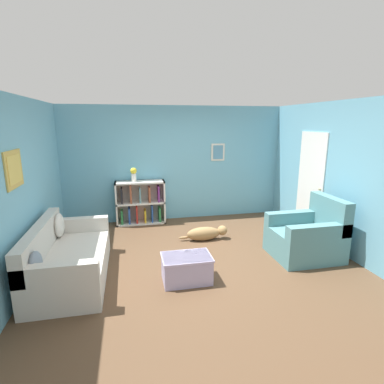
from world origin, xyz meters
TOP-DOWN VIEW (x-y plane):
  - ground_plane at (0.00, 0.00)m, footprint 14.00×14.00m
  - wall_back at (0.00, 2.25)m, footprint 5.60×0.13m
  - wall_left at (-2.55, -0.00)m, footprint 0.13×5.00m
  - wall_right at (2.55, 0.02)m, footprint 0.16×5.00m
  - couch at (-1.99, -0.27)m, footprint 0.95×1.90m
  - bookshelf at (-0.84, 2.03)m, footprint 1.08×0.36m
  - recliner_chair at (1.85, -0.32)m, footprint 1.05×0.91m
  - coffee_table at (-0.31, -0.70)m, footprint 0.70×0.47m
  - dog at (0.35, 0.73)m, footprint 0.95×0.24m
  - vase at (-0.96, 2.00)m, footprint 0.14×0.14m

SIDE VIEW (x-z plane):
  - ground_plane at x=0.00m, z-range 0.00..0.00m
  - dog at x=0.35m, z-range 0.00..0.27m
  - coffee_table at x=-0.31m, z-range 0.01..0.40m
  - couch at x=-1.99m, z-range -0.12..0.71m
  - recliner_chair at x=1.85m, z-range -0.16..0.86m
  - bookshelf at x=-0.84m, z-range -0.02..0.94m
  - vase at x=-0.96m, z-range 0.99..1.29m
  - wall_right at x=2.55m, z-range -0.01..2.59m
  - wall_back at x=0.00m, z-range 0.00..2.60m
  - wall_left at x=-2.55m, z-range 0.00..2.60m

